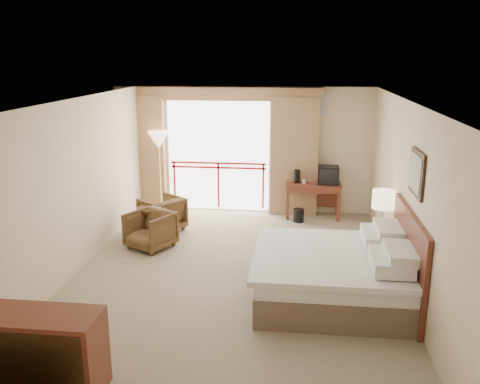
# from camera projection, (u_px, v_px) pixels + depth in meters

# --- Properties ---
(floor) EXTENTS (7.00, 7.00, 0.00)m
(floor) POSITION_uv_depth(u_px,v_px,m) (235.00, 275.00, 7.94)
(floor) COLOR gray
(floor) RESTS_ON ground
(ceiling) EXTENTS (7.00, 7.00, 0.00)m
(ceiling) POSITION_uv_depth(u_px,v_px,m) (234.00, 101.00, 7.24)
(ceiling) COLOR white
(ceiling) RESTS_ON wall_back
(wall_back) EXTENTS (5.00, 0.00, 5.00)m
(wall_back) POSITION_uv_depth(u_px,v_px,m) (255.00, 150.00, 10.95)
(wall_back) COLOR beige
(wall_back) RESTS_ON ground
(wall_front) EXTENTS (5.00, 0.00, 5.00)m
(wall_front) POSITION_uv_depth(u_px,v_px,m) (182.00, 302.00, 4.24)
(wall_front) COLOR beige
(wall_front) RESTS_ON ground
(wall_left) EXTENTS (0.00, 7.00, 7.00)m
(wall_left) POSITION_uv_depth(u_px,v_px,m) (75.00, 187.00, 7.87)
(wall_left) COLOR beige
(wall_left) RESTS_ON ground
(wall_right) EXTENTS (0.00, 7.00, 7.00)m
(wall_right) POSITION_uv_depth(u_px,v_px,m) (406.00, 198.00, 7.31)
(wall_right) COLOR beige
(wall_right) RESTS_ON ground
(balcony_door) EXTENTS (2.40, 0.00, 2.40)m
(balcony_door) POSITION_uv_depth(u_px,v_px,m) (218.00, 156.00, 11.05)
(balcony_door) COLOR white
(balcony_door) RESTS_ON wall_back
(balcony_railing) EXTENTS (2.09, 0.03, 1.02)m
(balcony_railing) POSITION_uv_depth(u_px,v_px,m) (218.00, 174.00, 11.14)
(balcony_railing) COLOR #AF0F13
(balcony_railing) RESTS_ON wall_back
(curtain_left) EXTENTS (1.00, 0.26, 2.50)m
(curtain_left) POSITION_uv_depth(u_px,v_px,m) (143.00, 153.00, 11.10)
(curtain_left) COLOR #936A48
(curtain_left) RESTS_ON wall_back
(curtain_right) EXTENTS (1.00, 0.26, 2.50)m
(curtain_right) POSITION_uv_depth(u_px,v_px,m) (294.00, 157.00, 10.73)
(curtain_right) COLOR #936A48
(curtain_right) RESTS_ON wall_back
(valance) EXTENTS (4.40, 0.22, 0.28)m
(valance) POSITION_uv_depth(u_px,v_px,m) (217.00, 94.00, 10.60)
(valance) COLOR #936A48
(valance) RESTS_ON wall_back
(hvac_vent) EXTENTS (0.50, 0.04, 0.50)m
(hvac_vent) POSITION_uv_depth(u_px,v_px,m) (318.00, 104.00, 10.51)
(hvac_vent) COLOR silver
(hvac_vent) RESTS_ON wall_back
(bed) EXTENTS (2.13, 2.06, 0.97)m
(bed) POSITION_uv_depth(u_px,v_px,m) (335.00, 274.00, 7.10)
(bed) COLOR brown
(bed) RESTS_ON floor
(headboard) EXTENTS (0.06, 2.10, 1.30)m
(headboard) POSITION_uv_depth(u_px,v_px,m) (408.00, 259.00, 6.92)
(headboard) COLOR #572318
(headboard) RESTS_ON wall_right
(framed_art) EXTENTS (0.04, 0.72, 0.60)m
(framed_art) POSITION_uv_depth(u_px,v_px,m) (417.00, 173.00, 6.61)
(framed_art) COLOR black
(framed_art) RESTS_ON wall_right
(nightstand) EXTENTS (0.42, 0.49, 0.58)m
(nightstand) POSITION_uv_depth(u_px,v_px,m) (380.00, 247.00, 8.34)
(nightstand) COLOR #572318
(nightstand) RESTS_ON floor
(table_lamp) EXTENTS (0.36, 0.36, 0.63)m
(table_lamp) POSITION_uv_depth(u_px,v_px,m) (383.00, 200.00, 8.18)
(table_lamp) COLOR tan
(table_lamp) RESTS_ON nightstand
(phone) EXTENTS (0.20, 0.18, 0.08)m
(phone) POSITION_uv_depth(u_px,v_px,m) (380.00, 231.00, 8.12)
(phone) COLOR black
(phone) RESTS_ON nightstand
(desk) EXTENTS (1.14, 0.55, 0.74)m
(desk) POSITION_uv_depth(u_px,v_px,m) (313.00, 190.00, 10.69)
(desk) COLOR #572318
(desk) RESTS_ON floor
(tv) EXTENTS (0.42, 0.33, 0.38)m
(tv) POSITION_uv_depth(u_px,v_px,m) (328.00, 175.00, 10.51)
(tv) COLOR black
(tv) RESTS_ON desk
(coffee_maker) EXTENTS (0.14, 0.14, 0.28)m
(coffee_maker) POSITION_uv_depth(u_px,v_px,m) (297.00, 176.00, 10.60)
(coffee_maker) COLOR black
(coffee_maker) RESTS_ON desk
(cup) EXTENTS (0.08, 0.08, 0.10)m
(cup) POSITION_uv_depth(u_px,v_px,m) (304.00, 181.00, 10.56)
(cup) COLOR white
(cup) RESTS_ON desk
(wastebasket) EXTENTS (0.24, 0.24, 0.27)m
(wastebasket) POSITION_uv_depth(u_px,v_px,m) (299.00, 215.00, 10.46)
(wastebasket) COLOR black
(wastebasket) RESTS_ON floor
(armchair_far) EXTENTS (1.02, 1.01, 0.67)m
(armchair_far) POSITION_uv_depth(u_px,v_px,m) (163.00, 230.00, 10.01)
(armchair_far) COLOR #4B341D
(armchair_far) RESTS_ON floor
(armchair_near) EXTENTS (0.97, 0.98, 0.67)m
(armchair_near) POSITION_uv_depth(u_px,v_px,m) (151.00, 248.00, 9.09)
(armchair_near) COLOR #4B341D
(armchair_near) RESTS_ON floor
(side_table) EXTENTS (0.55, 0.55, 0.60)m
(side_table) POSITION_uv_depth(u_px,v_px,m) (152.00, 217.00, 9.45)
(side_table) COLOR black
(side_table) RESTS_ON floor
(book) EXTENTS (0.21, 0.26, 0.02)m
(book) POSITION_uv_depth(u_px,v_px,m) (151.00, 208.00, 9.40)
(book) COLOR white
(book) RESTS_ON side_table
(floor_lamp) EXTENTS (0.46, 0.46, 1.79)m
(floor_lamp) POSITION_uv_depth(u_px,v_px,m) (158.00, 143.00, 10.71)
(floor_lamp) COLOR tan
(floor_lamp) RESTS_ON floor
(dresser) EXTENTS (1.30, 0.55, 0.87)m
(dresser) POSITION_uv_depth(u_px,v_px,m) (38.00, 353.00, 5.11)
(dresser) COLOR #572318
(dresser) RESTS_ON floor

